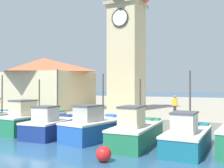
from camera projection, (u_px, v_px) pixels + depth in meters
ground_plane at (23, 153)px, 12.91m from camera, size 300.00×300.00×0.00m
quay_wharf at (171, 106)px, 37.82m from camera, size 120.00×40.00×1.01m
fishing_boat_left_inner at (32, 121)px, 19.10m from camera, size 2.30×5.20×3.82m
fishing_boat_mid_left at (52, 126)px, 17.29m from camera, size 2.53×4.70×4.47m
fishing_boat_center at (96, 127)px, 16.24m from camera, size 2.72×5.12×4.11m
fishing_boat_mid_right at (136, 132)px, 14.64m from camera, size 2.21×5.34×3.72m
fishing_boat_right_inner at (188, 137)px, 13.41m from camera, size 1.95×4.94×4.14m
clock_tower at (127, 40)px, 25.41m from camera, size 3.37×3.37×14.38m
warehouse_left at (43, 82)px, 27.79m from camera, size 9.49×6.93×5.31m
mooring_buoy at (104, 154)px, 11.37m from camera, size 0.69×0.69×0.69m
dock_worker_near_tower at (175, 106)px, 19.37m from camera, size 0.34×0.22×1.62m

